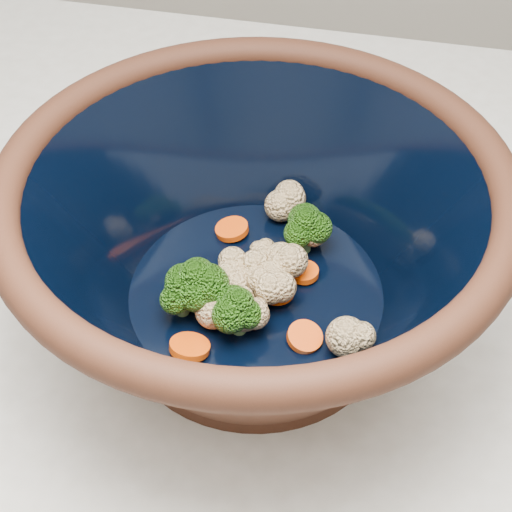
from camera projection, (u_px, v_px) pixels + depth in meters
The scene contains 2 objects.
mixing_bowl at pixel (256, 241), 0.58m from camera, with size 0.44×0.44×0.18m.
vegetable_pile at pixel (254, 275), 0.61m from camera, with size 0.18×0.20×0.06m.
Camera 1 is at (0.15, -0.34, 1.41)m, focal length 50.00 mm.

